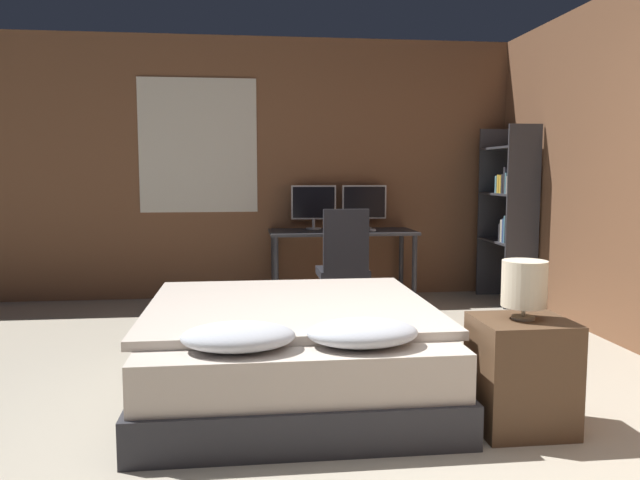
{
  "coord_description": "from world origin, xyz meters",
  "views": [
    {
      "loc": [
        -0.87,
        -2.53,
        1.31
      ],
      "look_at": [
        -0.26,
        2.6,
        0.75
      ],
      "focal_mm": 35.0,
      "sensor_mm": 36.0,
      "label": 1
    }
  ],
  "objects": [
    {
      "name": "monitor_right",
      "position": [
        0.36,
        3.89,
        0.98
      ],
      "size": [
        0.47,
        0.16,
        0.45
      ],
      "color": "#B7B7BC",
      "rests_on": "desk"
    },
    {
      "name": "monitor_left",
      "position": [
        -0.17,
        3.89,
        0.98
      ],
      "size": [
        0.47,
        0.16,
        0.45
      ],
      "color": "#B7B7BC",
      "rests_on": "desk"
    },
    {
      "name": "keyboard",
      "position": [
        0.09,
        3.47,
        0.74
      ],
      "size": [
        0.37,
        0.13,
        0.02
      ],
      "color": "#B7B7BC",
      "rests_on": "desk"
    },
    {
      "name": "office_chair",
      "position": [
        -0.02,
        2.87,
        0.39
      ],
      "size": [
        0.52,
        0.52,
        1.0
      ],
      "color": "black",
      "rests_on": "ground_plane"
    },
    {
      "name": "bookshelf",
      "position": [
        1.75,
        3.41,
        0.98
      ],
      "size": [
        0.33,
        0.75,
        1.77
      ],
      "color": "#333338",
      "rests_on": "ground_plane"
    },
    {
      "name": "nightstand",
      "position": [
        0.51,
        0.41,
        0.29
      ],
      "size": [
        0.46,
        0.42,
        0.57
      ],
      "color": "brown",
      "rests_on": "ground_plane"
    },
    {
      "name": "ground_plane",
      "position": [
        0.0,
        0.0,
        0.0
      ],
      "size": [
        20.0,
        20.0,
        0.0
      ],
      "primitive_type": "plane",
      "color": "#B2A893"
    },
    {
      "name": "bed",
      "position": [
        -0.61,
        1.11,
        0.26
      ],
      "size": [
        1.71,
        1.94,
        0.59
      ],
      "color": "#2D2D33",
      "rests_on": "ground_plane"
    },
    {
      "name": "computer_mouse",
      "position": [
        0.37,
        3.47,
        0.75
      ],
      "size": [
        0.07,
        0.05,
        0.04
      ],
      "color": "#B7B7BC",
      "rests_on": "desk"
    },
    {
      "name": "desk",
      "position": [
        0.09,
        3.68,
        0.64
      ],
      "size": [
        1.47,
        0.63,
        0.73
      ],
      "color": "#38383D",
      "rests_on": "ground_plane"
    },
    {
      "name": "bedside_lamp",
      "position": [
        0.51,
        0.41,
        0.75
      ],
      "size": [
        0.22,
        0.22,
        0.3
      ],
      "color": "gray",
      "rests_on": "nightstand"
    },
    {
      "name": "wall_back",
      "position": [
        -0.02,
        4.06,
        1.35
      ],
      "size": [
        12.0,
        0.08,
        2.7
      ],
      "color": "brown",
      "rests_on": "ground_plane"
    }
  ]
}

